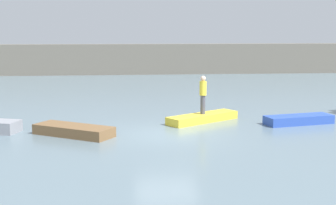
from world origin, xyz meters
The scene contains 6 objects.
ground_plane centered at (0.00, 0.00, 0.00)m, with size 120.00×120.00×0.00m, color slate.
embankment_wall centered at (0.00, 25.75, 1.39)m, with size 80.00×1.20×2.78m, color #666056.
rowboat_brown centered at (-3.72, 0.21, 0.20)m, with size 3.30×1.16×0.41m, color brown.
rowboat_yellow centered at (1.91, 2.58, 0.18)m, with size 3.71×0.92×0.36m, color gold.
rowboat_blue centered at (6.12, 1.65, 0.19)m, with size 3.12×0.96×0.39m, color #2B4CAD.
person_yellow_shirt centered at (1.91, 2.58, 1.34)m, with size 0.32×0.32×1.75m.
Camera 1 is at (-1.79, -19.18, 4.30)m, focal length 52.18 mm.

